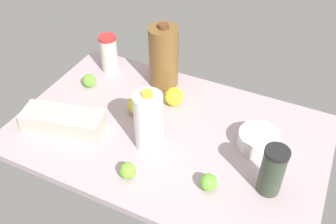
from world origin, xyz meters
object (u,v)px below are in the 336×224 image
at_px(lime_near_front, 128,171).
at_px(lime_beside_bowl, 89,81).
at_px(chocolate_milk_jug, 164,56).
at_px(milk_jug, 149,121).
at_px(lemon_loose, 174,97).
at_px(tumbler_cup, 109,54).
at_px(shaker_bottle, 272,171).
at_px(lemon_far_back, 137,105).
at_px(egg_carton, 63,121).
at_px(mixing_bowl, 258,140).
at_px(lime_by_jug, 209,182).

xyz_separation_m(lime_near_front, lime_beside_bowl, (0.41, -0.37, 0.00)).
distance_m(chocolate_milk_jug, lime_beside_bowl, 0.35).
height_order(milk_jug, chocolate_milk_jug, chocolate_milk_jug).
bearing_deg(lemon_loose, tumbler_cup, -15.01).
distance_m(lime_near_front, lemon_loose, 0.42).
height_order(shaker_bottle, lime_near_front, shaker_bottle).
relative_size(tumbler_cup, lemon_loose, 2.27).
xyz_separation_m(lemon_far_back, lemon_loose, (-0.11, -0.11, 0.00)).
bearing_deg(shaker_bottle, egg_carton, 3.69).
bearing_deg(milk_jug, shaker_bottle, 178.09).
height_order(lemon_far_back, lime_beside_bowl, lemon_far_back).
distance_m(mixing_bowl, tumbler_cup, 0.78).
height_order(lime_by_jug, lime_beside_bowl, same).
height_order(milk_jug, lemon_far_back, milk_jug).
distance_m(egg_carton, lime_beside_bowl, 0.28).
height_order(mixing_bowl, shaker_bottle, shaker_bottle).
bearing_deg(mixing_bowl, tumbler_cup, -13.79).
xyz_separation_m(shaker_bottle, lemon_far_back, (0.58, -0.15, -0.05)).
xyz_separation_m(milk_jug, mixing_bowl, (-0.37, -0.17, -0.09)).
relative_size(lemon_far_back, lime_beside_bowl, 1.33).
height_order(tumbler_cup, lime_by_jug, tumbler_cup).
relative_size(tumbler_cup, egg_carton, 0.56).
xyz_separation_m(chocolate_milk_jug, lime_beside_bowl, (0.29, 0.17, -0.11)).
bearing_deg(chocolate_milk_jug, mixing_bowl, 157.17).
bearing_deg(lime_by_jug, mixing_bowl, -109.86).
distance_m(lime_by_jug, lemon_loose, 0.45).
bearing_deg(lime_by_jug, lemon_far_back, -30.52).
height_order(tumbler_cup, lemon_loose, tumbler_cup).
relative_size(egg_carton, chocolate_milk_jug, 1.09).
distance_m(tumbler_cup, lemon_far_back, 0.35).
bearing_deg(lime_near_front, lemon_loose, -87.01).
relative_size(mixing_bowl, chocolate_milk_jug, 0.52).
xyz_separation_m(chocolate_milk_jug, lemon_loose, (-0.10, 0.12, -0.10)).
height_order(mixing_bowl, lime_near_front, mixing_bowl).
bearing_deg(shaker_bottle, lemon_loose, -29.72).
relative_size(mixing_bowl, lime_near_front, 2.64).
height_order(chocolate_milk_jug, lemon_loose, chocolate_milk_jug).
relative_size(shaker_bottle, egg_carton, 0.58).
distance_m(milk_jug, mixing_bowl, 0.41).
bearing_deg(shaker_bottle, mixing_bowl, -65.04).
distance_m(mixing_bowl, lime_beside_bowl, 0.78).
xyz_separation_m(lime_near_front, lemon_loose, (0.02, -0.42, 0.01)).
bearing_deg(lemon_loose, lemon_far_back, 46.14).
relative_size(chocolate_milk_jug, lemon_far_back, 3.72).
height_order(chocolate_milk_jug, lime_near_front, chocolate_milk_jug).
height_order(mixing_bowl, egg_carton, egg_carton).
xyz_separation_m(lime_by_jug, lemon_loose, (0.29, -0.35, 0.01)).
bearing_deg(milk_jug, chocolate_milk_jug, -71.90).
bearing_deg(milk_jug, lime_near_front, 91.75).
bearing_deg(lemon_loose, lime_by_jug, 129.53).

